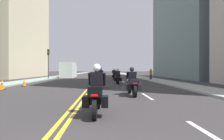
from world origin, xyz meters
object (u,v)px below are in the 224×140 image
(motorcycle_1, at_px, (132,84))
(pedestrian_0, at_px, (151,74))
(motorcycle_2, at_px, (99,80))
(motorcycle_3, at_px, (118,78))
(traffic_cone_2, at_px, (2,84))
(traffic_cone_0, at_px, (24,82))
(traffic_light_near, at_px, (48,59))
(motorcycle_0, at_px, (96,94))
(motorcycle_5, at_px, (114,75))
(parked_truck, at_px, (69,71))
(motorcycle_4, at_px, (101,76))

(motorcycle_1, xyz_separation_m, pedestrian_0, (4.91, 14.93, 0.19))
(motorcycle_2, distance_m, motorcycle_3, 4.29)
(motorcycle_3, height_order, traffic_cone_2, motorcycle_3)
(traffic_cone_0, height_order, traffic_light_near, traffic_light_near)
(motorcycle_2, height_order, motorcycle_3, motorcycle_2)
(motorcycle_2, xyz_separation_m, traffic_cone_0, (-6.46, 1.63, -0.32))
(traffic_cone_0, distance_m, traffic_light_near, 12.28)
(motorcycle_0, xyz_separation_m, motorcycle_2, (-0.18, 8.71, 0.00))
(motorcycle_5, height_order, traffic_cone_0, motorcycle_5)
(motorcycle_2, distance_m, traffic_cone_2, 6.94)
(traffic_cone_0, relative_size, parked_truck, 0.10)
(motorcycle_2, relative_size, motorcycle_3, 1.01)
(traffic_cone_2, xyz_separation_m, traffic_light_near, (-1.08, 14.61, 2.72))
(motorcycle_3, bearing_deg, traffic_cone_2, -151.32)
(motorcycle_2, bearing_deg, parked_truck, 103.82)
(motorcycle_5, distance_m, traffic_cone_0, 13.69)
(motorcycle_4, relative_size, motorcycle_5, 1.00)
(traffic_cone_0, xyz_separation_m, traffic_light_near, (-1.47, 11.87, 2.79))
(motorcycle_3, height_order, parked_truck, parked_truck)
(traffic_light_near, distance_m, parked_truck, 7.37)
(motorcycle_2, bearing_deg, motorcycle_1, -68.79)
(motorcycle_3, distance_m, pedestrian_0, 8.33)
(motorcycle_4, bearing_deg, pedestrian_0, 18.18)
(motorcycle_5, bearing_deg, parked_truck, 131.98)
(motorcycle_5, relative_size, pedestrian_0, 1.33)
(motorcycle_4, bearing_deg, traffic_cone_2, -127.17)
(motorcycle_5, relative_size, traffic_cone_0, 3.15)
(motorcycle_3, relative_size, traffic_cone_0, 3.24)
(pedestrian_0, bearing_deg, traffic_cone_2, 169.80)
(motorcycle_5, xyz_separation_m, traffic_cone_2, (-8.79, -13.54, -0.27))
(motorcycle_1, bearing_deg, motorcycle_3, 89.37)
(pedestrian_0, xyz_separation_m, parked_truck, (-13.03, 9.93, 0.45))
(motorcycle_5, distance_m, traffic_cone_2, 16.14)
(traffic_light_near, height_order, parked_truck, traffic_light_near)
(motorcycle_3, bearing_deg, pedestrian_0, 50.93)
(motorcycle_3, height_order, motorcycle_4, motorcycle_4)
(traffic_cone_0, relative_size, traffic_light_near, 0.15)
(motorcycle_3, distance_m, parked_truck, 18.34)
(traffic_light_near, bearing_deg, traffic_cone_0, -82.93)
(motorcycle_5, relative_size, traffic_cone_2, 2.63)
(traffic_light_near, bearing_deg, motorcycle_0, -69.95)
(motorcycle_5, xyz_separation_m, traffic_cone_0, (-8.40, -10.80, -0.34))
(motorcycle_1, distance_m, traffic_light_near, 20.66)
(motorcycle_0, relative_size, traffic_cone_2, 2.67)
(motorcycle_0, xyz_separation_m, parked_truck, (-6.31, 29.12, 0.62))
(traffic_light_near, bearing_deg, motorcycle_3, -44.62)
(motorcycle_3, xyz_separation_m, pedestrian_0, (5.10, 6.59, 0.18))
(motorcycle_2, distance_m, traffic_cone_0, 6.67)
(traffic_cone_2, bearing_deg, motorcycle_3, 30.00)
(traffic_cone_2, relative_size, pedestrian_0, 0.51)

